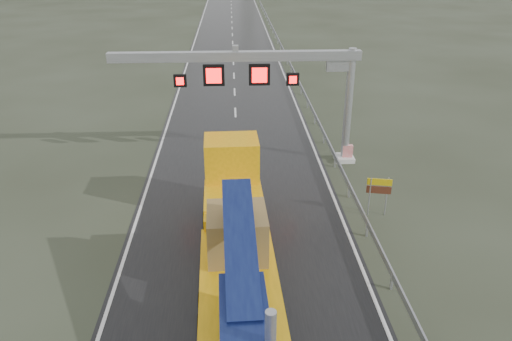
{
  "coord_description": "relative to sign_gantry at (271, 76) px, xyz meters",
  "views": [
    {
      "loc": [
        -0.26,
        -11.18,
        13.1
      ],
      "look_at": [
        0.8,
        9.9,
        3.2
      ],
      "focal_mm": 35.0,
      "sensor_mm": 36.0,
      "label": 1
    }
  ],
  "objects": [
    {
      "name": "road",
      "position": [
        -2.1,
        22.01,
        -5.6
      ],
      "size": [
        11.0,
        200.0,
        0.02
      ],
      "primitive_type": "cube",
      "color": "black",
      "rests_on": "ground"
    },
    {
      "name": "guardrail",
      "position": [
        4.0,
        12.01,
        -4.91
      ],
      "size": [
        0.2,
        140.0,
        1.4
      ],
      "primitive_type": null,
      "color": "gray",
      "rests_on": "ground"
    },
    {
      "name": "sign_gantry",
      "position": [
        0.0,
        0.0,
        0.0
      ],
      "size": [
        14.9,
        1.2,
        7.42
      ],
      "color": "silver",
      "rests_on": "ground"
    },
    {
      "name": "heavy_haul_truck",
      "position": [
        -2.24,
        -13.36,
        -3.74
      ],
      "size": [
        3.58,
        20.67,
        4.83
      ],
      "rotation": [
        0.0,
        0.0,
        0.03
      ],
      "color": "#FFB50E",
      "rests_on": "ground"
    },
    {
      "name": "exit_sign_pair",
      "position": [
        5.0,
        -7.01,
        -4.13
      ],
      "size": [
        1.22,
        0.31,
        2.12
      ],
      "rotation": [
        0.0,
        0.0,
        -0.21
      ],
      "color": "#94969C",
      "rests_on": "ground"
    },
    {
      "name": "striped_barrier",
      "position": [
        4.96,
        -0.08,
        -5.07
      ],
      "size": [
        0.67,
        0.39,
        1.09
      ],
      "primitive_type": "cube",
      "rotation": [
        0.0,
        0.0,
        -0.08
      ],
      "color": "red",
      "rests_on": "ground"
    }
  ]
}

